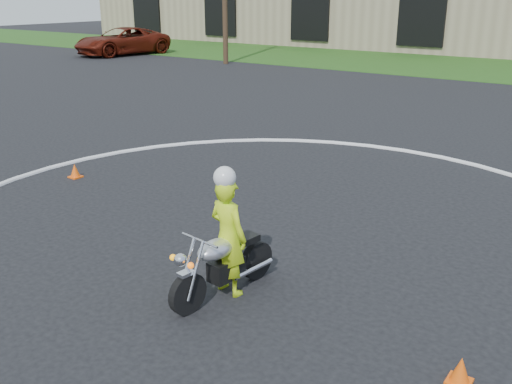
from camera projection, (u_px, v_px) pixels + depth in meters
The scene contains 5 objects.
ground at pixel (142, 305), 7.24m from camera, with size 120.00×120.00×0.00m, color black.
course_markings at pixel (427, 232), 9.42m from camera, with size 19.05×19.05×0.12m.
primary_motorcycle at pixel (222, 264), 7.32m from camera, with size 0.64×1.78×0.94m.
rider_primary_grp at pixel (228, 233), 7.30m from camera, with size 0.62×0.45×1.74m.
pickup_grp at pixel (122, 41), 35.81m from camera, with size 3.79×6.40×1.67m.
Camera 1 is at (4.84, -4.37, 3.76)m, focal length 40.00 mm.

